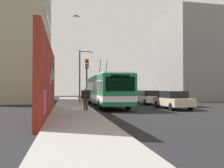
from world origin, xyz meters
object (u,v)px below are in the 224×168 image
object	(u,v)px
parked_car_champagne	(172,99)
traffic_light	(87,75)
parked_car_white	(148,97)
street_lamp	(81,72)
pedestrian_at_curb	(86,97)
city_bus	(106,89)

from	to	relation	value
parked_car_champagne	traffic_light	size ratio (longest dim) A/B	1.07
parked_car_white	street_lamp	world-z (taller)	street_lamp
parked_car_champagne	parked_car_white	bearing A→B (deg)	0.00
street_lamp	parked_car_champagne	bearing A→B (deg)	-144.51
pedestrian_at_curb	street_lamp	world-z (taller)	street_lamp
parked_car_champagne	city_bus	bearing A→B (deg)	51.59
parked_car_champagne	pedestrian_at_curb	xyz separation A→B (m)	(-1.49, 7.71, 0.35)
parked_car_champagne	traffic_light	xyz separation A→B (m)	(1.69, 7.35, 2.19)
parked_car_champagne	parked_car_white	size ratio (longest dim) A/B	1.06
parked_car_champagne	pedestrian_at_curb	distance (m)	7.86
street_lamp	parked_car_white	bearing A→B (deg)	-118.95
city_bus	parked_car_champagne	distance (m)	6.69
city_bus	parked_car_white	bearing A→B (deg)	-68.56
city_bus	street_lamp	xyz separation A→B (m)	(6.06, 2.06, 2.13)
city_bus	traffic_light	bearing A→B (deg)	138.55
pedestrian_at_curb	traffic_light	size ratio (longest dim) A/B	0.41
city_bus	parked_car_white	distance (m)	5.66
pedestrian_at_curb	traffic_light	xyz separation A→B (m)	(3.18, -0.36, 1.84)
parked_car_champagne	parked_car_white	distance (m)	6.16
traffic_light	parked_car_white	bearing A→B (deg)	-58.66
parked_car_white	traffic_light	size ratio (longest dim) A/B	1.01
city_bus	traffic_light	world-z (taller)	city_bus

